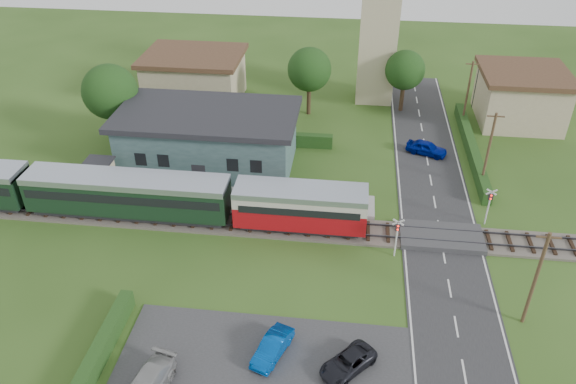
# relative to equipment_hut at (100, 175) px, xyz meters

# --- Properties ---
(ground) EXTENTS (120.00, 120.00, 0.00)m
(ground) POSITION_rel_equipment_hut_xyz_m (18.00, -5.20, -1.75)
(ground) COLOR #2D4C19
(railway_track) EXTENTS (76.00, 3.20, 0.49)m
(railway_track) POSITION_rel_equipment_hut_xyz_m (18.00, -3.20, -1.64)
(railway_track) COLOR #4C443D
(railway_track) RESTS_ON ground
(road) EXTENTS (6.00, 70.00, 0.05)m
(road) POSITION_rel_equipment_hut_xyz_m (28.00, -5.20, -1.72)
(road) COLOR #28282B
(road) RESTS_ON ground
(car_park) EXTENTS (17.00, 9.00, 0.08)m
(car_park) POSITION_rel_equipment_hut_xyz_m (16.50, -17.20, -1.71)
(car_park) COLOR #333335
(car_park) RESTS_ON ground
(crossing_deck) EXTENTS (6.20, 3.40, 0.45)m
(crossing_deck) POSITION_rel_equipment_hut_xyz_m (28.00, -3.20, -1.52)
(crossing_deck) COLOR #333335
(crossing_deck) RESTS_ON ground
(platform) EXTENTS (30.00, 3.00, 0.45)m
(platform) POSITION_rel_equipment_hut_xyz_m (8.00, 0.00, -1.52)
(platform) COLOR gray
(platform) RESTS_ON ground
(equipment_hut) EXTENTS (2.30, 2.30, 2.55)m
(equipment_hut) POSITION_rel_equipment_hut_xyz_m (0.00, 0.00, 0.00)
(equipment_hut) COLOR #C2B38D
(equipment_hut) RESTS_ON platform
(station_building) EXTENTS (16.00, 9.00, 5.30)m
(station_building) POSITION_rel_equipment_hut_xyz_m (8.00, 5.79, 0.95)
(station_building) COLOR #334D4E
(station_building) RESTS_ON ground
(train) EXTENTS (43.20, 2.90, 3.40)m
(train) POSITION_rel_equipment_hut_xyz_m (0.49, -3.20, 0.43)
(train) COLOR #232328
(train) RESTS_ON ground
(church_tower) EXTENTS (6.00, 6.00, 17.60)m
(church_tower) POSITION_rel_equipment_hut_xyz_m (23.00, 22.80, 8.48)
(church_tower) COLOR #C2B38D
(church_tower) RESTS_ON ground
(house_west) EXTENTS (10.80, 8.80, 5.50)m
(house_west) POSITION_rel_equipment_hut_xyz_m (3.00, 19.80, 1.04)
(house_west) COLOR tan
(house_west) RESTS_ON ground
(house_east) EXTENTS (8.80, 8.80, 5.50)m
(house_east) POSITION_rel_equipment_hut_xyz_m (38.00, 18.80, 1.05)
(house_east) COLOR tan
(house_east) RESTS_ON ground
(hedge_carpark) EXTENTS (0.80, 9.00, 1.20)m
(hedge_carpark) POSITION_rel_equipment_hut_xyz_m (7.00, -17.20, -1.15)
(hedge_carpark) COLOR #193814
(hedge_carpark) RESTS_ON ground
(hedge_roadside) EXTENTS (0.80, 18.00, 1.20)m
(hedge_roadside) POSITION_rel_equipment_hut_xyz_m (32.20, 10.80, -1.15)
(hedge_roadside) COLOR #193814
(hedge_roadside) RESTS_ON ground
(hedge_station) EXTENTS (22.00, 0.80, 1.30)m
(hedge_station) POSITION_rel_equipment_hut_xyz_m (8.00, 10.30, -1.10)
(hedge_station) COLOR #193814
(hedge_station) RESTS_ON ground
(tree_a) EXTENTS (5.20, 5.20, 8.00)m
(tree_a) POSITION_rel_equipment_hut_xyz_m (-2.00, 8.80, 3.63)
(tree_a) COLOR #332316
(tree_a) RESTS_ON ground
(tree_b) EXTENTS (4.60, 4.60, 7.34)m
(tree_b) POSITION_rel_equipment_hut_xyz_m (16.00, 17.80, 3.27)
(tree_b) COLOR #332316
(tree_b) RESTS_ON ground
(tree_c) EXTENTS (4.20, 4.20, 6.78)m
(tree_c) POSITION_rel_equipment_hut_xyz_m (26.00, 19.80, 2.91)
(tree_c) COLOR #332316
(tree_c) RESTS_ON ground
(utility_pole_b) EXTENTS (1.40, 0.22, 7.00)m
(utility_pole_b) POSITION_rel_equipment_hut_xyz_m (32.20, -11.20, 1.88)
(utility_pole_b) COLOR #473321
(utility_pole_b) RESTS_ON ground
(utility_pole_c) EXTENTS (1.40, 0.22, 7.00)m
(utility_pole_c) POSITION_rel_equipment_hut_xyz_m (32.20, 4.80, 1.88)
(utility_pole_c) COLOR #473321
(utility_pole_c) RESTS_ON ground
(utility_pole_d) EXTENTS (1.40, 0.22, 7.00)m
(utility_pole_d) POSITION_rel_equipment_hut_xyz_m (32.20, 16.80, 1.88)
(utility_pole_d) COLOR #473321
(utility_pole_d) RESTS_ON ground
(crossing_signal_near) EXTENTS (0.84, 0.28, 3.28)m
(crossing_signal_near) POSITION_rel_equipment_hut_xyz_m (24.40, -5.61, 0.39)
(crossing_signal_near) COLOR silver
(crossing_signal_near) RESTS_ON ground
(crossing_signal_far) EXTENTS (0.84, 0.28, 3.28)m
(crossing_signal_far) POSITION_rel_equipment_hut_xyz_m (31.60, -0.81, 0.39)
(crossing_signal_far) COLOR silver
(crossing_signal_far) RESTS_ON ground
(streetlamp_west) EXTENTS (0.30, 0.30, 5.15)m
(streetlamp_west) POSITION_rel_equipment_hut_xyz_m (-4.00, 14.80, 1.29)
(streetlamp_west) COLOR #3F3F47
(streetlamp_west) RESTS_ON ground
(streetlamp_east) EXTENTS (0.30, 0.30, 5.15)m
(streetlamp_east) POSITION_rel_equipment_hut_xyz_m (34.00, 21.80, 1.29)
(streetlamp_east) COLOR #3F3F47
(streetlamp_east) RESTS_ON ground
(car_on_road) EXTENTS (4.10, 2.82, 1.30)m
(car_on_road) POSITION_rel_equipment_hut_xyz_m (27.95, 10.07, -1.05)
(car_on_road) COLOR #001184
(car_on_road) RESTS_ON road
(car_park_blue) EXTENTS (2.35, 3.70, 1.15)m
(car_park_blue) POSITION_rel_equipment_hut_xyz_m (16.93, -15.77, -1.09)
(car_park_blue) COLOR #003F99
(car_park_blue) RESTS_ON car_park
(car_park_dark) EXTENTS (3.63, 3.79, 1.00)m
(car_park_dark) POSITION_rel_equipment_hut_xyz_m (21.35, -16.31, -1.17)
(car_park_dark) COLOR black
(car_park_dark) RESTS_ON car_park
(pedestrian_near) EXTENTS (0.59, 0.43, 1.49)m
(pedestrian_near) POSITION_rel_equipment_hut_xyz_m (12.94, 0.06, -0.55)
(pedestrian_near) COLOR gray
(pedestrian_near) RESTS_ON platform
(pedestrian_far) EXTENTS (1.06, 1.16, 1.93)m
(pedestrian_far) POSITION_rel_equipment_hut_xyz_m (3.46, -0.23, -0.33)
(pedestrian_far) COLOR gray
(pedestrian_far) RESTS_ON platform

